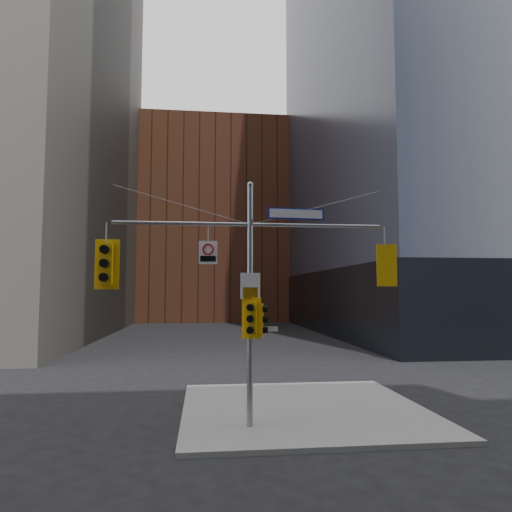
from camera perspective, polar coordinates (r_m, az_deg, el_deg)
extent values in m
plane|color=black|center=(12.14, 0.25, -23.74)|extent=(160.00, 160.00, 0.00)
cube|color=gray|center=(16.23, 5.90, -18.48)|extent=(8.00, 8.00, 0.15)
cube|color=black|center=(52.39, 27.67, -5.07)|extent=(36.40, 36.40, 6.00)
cube|color=brown|center=(70.11, -5.37, 3.73)|extent=(26.00, 20.00, 28.00)
cylinder|color=gray|center=(13.46, -0.76, -6.21)|extent=(0.18, 0.18, 7.20)
sphere|color=gray|center=(13.83, -0.75, 8.88)|extent=(0.20, 0.20, 0.20)
cylinder|color=gray|center=(13.55, -9.22, 4.04)|extent=(4.00, 0.11, 0.11)
cylinder|color=gray|center=(13.94, 7.47, 3.78)|extent=(4.00, 0.11, 0.11)
cylinder|color=gray|center=(13.25, -0.60, 4.18)|extent=(0.10, 0.70, 0.10)
cylinder|color=gray|center=(13.64, -9.19, 6.33)|extent=(4.00, 0.02, 1.12)
cylinder|color=gray|center=(14.03, 7.45, 6.01)|extent=(4.00, 0.02, 1.12)
cube|color=#EAAC0C|center=(13.69, -18.28, -0.93)|extent=(0.38, 0.27, 1.17)
cube|color=#EAAC0C|center=(13.89, -18.12, -0.98)|extent=(0.69, 0.05, 1.45)
cylinder|color=black|center=(13.50, -18.43, 0.79)|extent=(0.25, 0.18, 0.25)
cylinder|color=black|center=(13.59, -18.35, 0.76)|extent=(0.21, 0.02, 0.21)
cylinder|color=black|center=(13.48, -18.47, -0.87)|extent=(0.25, 0.18, 0.25)
cylinder|color=black|center=(13.56, -18.39, -0.89)|extent=(0.21, 0.02, 0.21)
cylinder|color=black|center=(13.46, -18.51, -2.53)|extent=(0.25, 0.18, 0.25)
cylinder|color=black|center=(13.55, -18.44, -2.55)|extent=(0.21, 0.02, 0.21)
cube|color=#EAAC0C|center=(14.50, 15.83, -1.17)|extent=(0.36, 0.27, 1.03)
cube|color=#EAAC0C|center=(14.33, 16.03, -1.13)|extent=(0.61, 0.11, 1.27)
cylinder|color=black|center=(14.71, 15.60, 0.12)|extent=(0.23, 0.18, 0.22)
cylinder|color=black|center=(14.63, 15.68, 0.15)|extent=(0.19, 0.04, 0.19)
cylinder|color=black|center=(14.68, 15.62, -1.21)|extent=(0.23, 0.18, 0.22)
cylinder|color=black|center=(14.61, 15.71, -1.20)|extent=(0.19, 0.04, 0.19)
cylinder|color=black|center=(14.67, 15.65, -2.55)|extent=(0.23, 0.18, 0.22)
cylinder|color=black|center=(14.59, 15.74, -2.54)|extent=(0.19, 0.04, 0.19)
cube|color=#EAAC0C|center=(13.51, 0.43, -7.94)|extent=(0.28, 0.34, 0.93)
cylinder|color=black|center=(13.47, 1.18, -6.63)|extent=(0.18, 0.22, 0.19)
cylinder|color=black|center=(13.48, 0.88, -6.63)|extent=(0.06, 0.17, 0.17)
cylinder|color=black|center=(13.49, 1.18, -7.94)|extent=(0.18, 0.22, 0.19)
cylinder|color=black|center=(13.49, 0.88, -7.94)|extent=(0.06, 0.17, 0.17)
cylinder|color=black|center=(13.51, 1.18, -9.25)|extent=(0.18, 0.22, 0.19)
cylinder|color=#0CE559|center=(13.52, 0.88, -9.25)|extent=(0.06, 0.17, 0.17)
cube|color=#EAAC0C|center=(13.19, -0.64, -7.81)|extent=(0.35, 0.28, 0.96)
cube|color=#EAAC0C|center=(13.36, -0.56, -7.77)|extent=(0.56, 0.16, 1.19)
cylinder|color=black|center=(13.00, -0.73, -6.44)|extent=(0.23, 0.19, 0.20)
cylinder|color=black|center=(13.07, -0.69, -6.43)|extent=(0.17, 0.05, 0.17)
cylinder|color=black|center=(13.01, -0.73, -7.85)|extent=(0.23, 0.19, 0.20)
cylinder|color=black|center=(13.09, -0.70, -7.83)|extent=(0.17, 0.05, 0.17)
cylinder|color=black|center=(13.04, -0.73, -9.26)|extent=(0.23, 0.19, 0.20)
cylinder|color=black|center=(13.11, -0.70, -9.23)|extent=(0.17, 0.05, 0.17)
cube|color=navy|center=(13.86, 5.03, 5.27)|extent=(1.75, 0.16, 0.34)
cube|color=silver|center=(13.84, 5.05, 5.29)|extent=(1.64, 0.12, 0.26)
cube|color=silver|center=(13.41, -6.02, 0.44)|extent=(0.54, 0.07, 0.68)
torus|color=#B20A0A|center=(13.40, -6.01, 0.83)|extent=(0.34, 0.07, 0.34)
cube|color=black|center=(13.38, -6.02, -0.33)|extent=(0.45, 0.05, 0.16)
cube|color=silver|center=(13.33, -0.71, -3.76)|extent=(0.58, 0.09, 0.76)
cube|color=#D88C00|center=(13.31, -0.70, -4.67)|extent=(0.42, 0.05, 0.34)
cube|color=silver|center=(13.55, 1.15, -9.10)|extent=(0.74, 0.12, 0.15)
cube|color=#145926|center=(13.96, -0.96, -9.80)|extent=(0.06, 0.73, 0.15)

